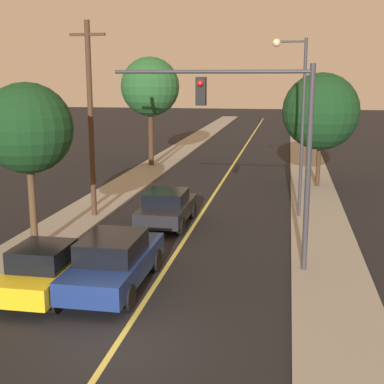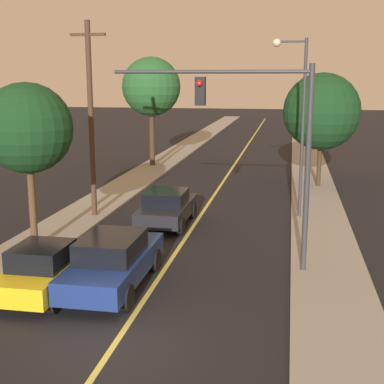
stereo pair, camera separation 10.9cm
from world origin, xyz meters
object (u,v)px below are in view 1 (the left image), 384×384
Objects in this scene: utility_pole_left at (91,117)px; tree_left_near at (28,129)px; traffic_signal_mast at (262,130)px; tree_left_far at (150,87)px; streetlamp_right at (296,107)px; car_near_lane_front at (114,261)px; car_near_lane_second at (167,207)px; tree_right_near at (321,112)px; car_outer_lane_front at (45,270)px.

utility_pole_left reaches higher than tree_left_near.
traffic_signal_mast is 0.87× the size of tree_left_far.
tree_left_far is at bearing 127.66° from streetlamp_right.
utility_pole_left is at bearing 85.25° from tree_left_near.
car_near_lane_front is 0.77× the size of traffic_signal_mast.
traffic_signal_mast is (4.23, -4.84, 3.89)m from car_near_lane_second.
tree_right_near is (6.86, 9.47, 3.62)m from car_near_lane_second.
car_outer_lane_front is at bearing -151.76° from traffic_signal_mast.
traffic_signal_mast reaches higher than tree_left_near.
tree_left_far reaches higher than tree_left_near.
car_outer_lane_front is at bearing -59.62° from tree_left_near.
utility_pole_left is 1.42× the size of tree_left_near.
utility_pole_left is at bearing 168.72° from car_near_lane_second.
utility_pole_left reaches higher than streetlamp_right.
car_near_lane_second is at bearing 90.00° from car_near_lane_front.
car_near_lane_front is 7.21m from car_near_lane_second.
traffic_signal_mast is at bearing -48.85° from car_near_lane_second.
tree_left_near is 17.60m from tree_right_near.
tree_left_far reaches higher than car_near_lane_front.
streetlamp_right is at bearing -101.56° from tree_right_near.
car_near_lane_front is 0.65× the size of streetlamp_right.
tree_left_near is (-0.42, -5.08, -0.04)m from utility_pole_left.
car_near_lane_second is 12.24m from tree_right_near.
streetlamp_right is at bearing -52.34° from tree_left_far.
car_near_lane_front is 18.38m from tree_right_near.
utility_pole_left is at bearing 114.43° from car_near_lane_front.
car_near_lane_front is 6.15m from tree_left_near.
tree_right_near is (11.47, -5.70, -1.24)m from tree_left_far.
tree_left_near is at bearing 144.74° from car_near_lane_front.
car_near_lane_second is 7.51m from traffic_signal_mast.
utility_pole_left is (-3.60, 7.93, 3.72)m from car_near_lane_front.
utility_pole_left reaches higher than traffic_signal_mast.
car_near_lane_second is 0.73× the size of tree_left_near.
tree_left_far reaches higher than car_outer_lane_front.
streetlamp_right is 1.21× the size of tree_right_near.
car_outer_lane_front is (-1.83, -0.89, -0.08)m from car_near_lane_front.
car_near_lane_second is at bearing 77.24° from car_outer_lane_front.
traffic_signal_mast is 8.27m from tree_left_near.
traffic_signal_mast is 1.02× the size of tree_right_near.
streetlamp_right is 7.41m from tree_right_near.
tree_left_near is at bearing -88.27° from tree_left_far.
tree_left_far is at bearing 96.81° from car_outer_lane_front.
utility_pole_left is 1.33× the size of tree_right_near.
streetlamp_right is at bearing 80.80° from traffic_signal_mast.
car_outer_lane_front is at bearing -116.32° from tree_right_near.
tree_right_near is (6.86, 16.68, 3.56)m from car_near_lane_front.
car_near_lane_second is 7.01m from tree_left_near.
car_outer_lane_front is 19.93m from tree_right_near.
streetlamp_right is at bearing 55.09° from car_outer_lane_front.
utility_pole_left is 5.10m from tree_left_near.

